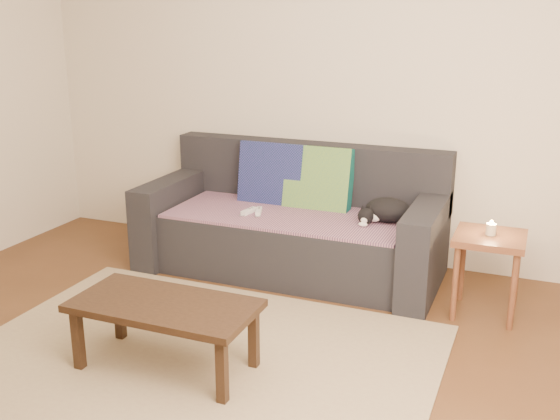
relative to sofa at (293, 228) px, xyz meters
The scene contains 13 objects.
ground 1.60m from the sofa, 90.00° to the right, with size 4.50×4.50×0.00m, color brown.
back_wall 1.08m from the sofa, 90.00° to the left, with size 4.50×0.04×2.60m, color beige.
sofa is the anchor object (origin of this frame).
throw_blanket 0.15m from the sofa, 90.00° to the right, with size 1.66×0.74×0.02m, color #40284B.
cushion_navy 0.43m from the sofa, 144.24° to the left, with size 0.49×0.12×0.49m, color #0F2041.
cushion_green 0.38m from the sofa, 52.86° to the left, with size 0.49×0.12×0.49m, color #0D5855.
cat 0.71m from the sofa, ahead, with size 0.38×0.31×0.16m.
wii_remote_a 0.35m from the sofa, 144.27° to the right, with size 0.15×0.04×0.03m, color white.
wii_remote_b 0.29m from the sofa, 140.01° to the right, with size 0.15×0.04×0.03m, color white.
side_table 1.39m from the sofa, 10.81° to the right, with size 0.41×0.41×0.51m.
candle 1.41m from the sofa, 10.81° to the right, with size 0.06×0.06×0.09m.
rug 1.45m from the sofa, 90.00° to the right, with size 2.50×1.80×0.01m, color tan.
coffee_table 1.57m from the sofa, 93.46° to the right, with size 0.94×0.47×0.38m.
Camera 1 is at (1.60, -2.59, 1.77)m, focal length 42.00 mm.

